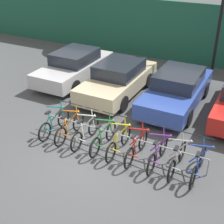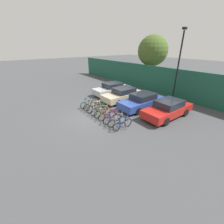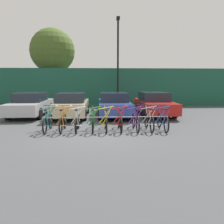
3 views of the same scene
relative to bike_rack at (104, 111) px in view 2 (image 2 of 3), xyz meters
The scene contains 18 objects.
ground_plane 0.98m from the bike_rack, 126.87° to the right, with size 120.00×120.00×0.00m, color #424447.
hoarding_wall 8.90m from the bike_rack, 93.28° to the left, with size 36.00×0.16×3.11m, color #19513D.
bike_rack is the anchor object (origin of this frame).
bicycle_teal 2.44m from the bike_rack, behind, with size 0.68×1.71×1.05m.
bicycle_orange 1.82m from the bike_rack, behind, with size 0.68×1.71×1.05m.
bicycle_white 1.22m from the bike_rack, behind, with size 0.68×1.71×1.05m.
bicycle_green 0.58m from the bike_rack, 164.85° to the right, with size 0.68×1.71×1.05m.
bicycle_yellow 0.19m from the bike_rack, 92.67° to the right, with size 0.68×1.71×1.05m.
bicycle_red 0.62m from the bike_rack, 14.25° to the right, with size 0.68×1.71×1.05m.
bicycle_purple 1.27m from the bike_rack, ahead, with size 0.68×1.71×1.05m.
bicycle_silver 1.85m from the bike_rack, ahead, with size 0.68×1.71×1.05m.
bicycle_blue 2.44m from the bike_rack, ahead, with size 0.68×1.71×1.05m.
car_silver 5.99m from the bike_rack, 137.13° to the left, with size 1.91×4.43×1.40m.
car_beige 4.13m from the bike_rack, 117.61° to the left, with size 1.91×4.47×1.40m.
car_blue 3.83m from the bike_rack, 80.96° to the left, with size 1.91×4.57×1.40m.
car_red 5.12m from the bike_rack, 52.56° to the left, with size 1.91×4.60×1.40m.
lamp_post 8.56m from the bike_rack, 81.43° to the left, with size 0.24×0.44×6.82m.
tree_behind_hoarding 12.19m from the bike_rack, 112.04° to the left, with size 3.85×3.85×6.61m.
Camera 2 is at (9.77, -5.53, 5.41)m, focal length 24.00 mm.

